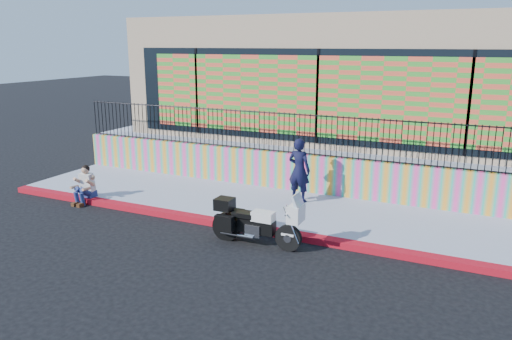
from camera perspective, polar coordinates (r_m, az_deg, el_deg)
The scene contains 10 objects.
ground at distance 12.04m, azimuth 0.31°, elevation -7.13°, with size 90.00×90.00×0.00m, color black.
red_curb at distance 12.02m, azimuth 0.31°, elevation -6.80°, with size 16.00×0.30×0.15m, color #A70B23.
sidewalk at distance 13.44m, azimuth 3.30°, elevation -4.50°, with size 16.00×3.00×0.15m, color #99A0B8.
mural_wall at distance 14.70m, azimuth 5.68°, elevation -0.36°, with size 16.00×0.20×1.10m, color #FF43A0.
metal_fence at distance 14.45m, azimuth 5.80°, elevation 4.06°, with size 15.80×0.04×1.20m, color black, non-canonical shape.
elevated_platform at distance 19.48m, azimuth 10.78°, elevation 2.87°, with size 16.00×10.00×1.25m, color #99A0B8.
storefront_building at distance 18.93m, azimuth 10.98°, elevation 10.56°, with size 14.00×8.06×4.00m.
police_motorcycle at distance 11.16m, azimuth -0.12°, elevation -5.88°, with size 2.12×0.70×1.32m.
police_officer at distance 13.67m, azimuth 4.96°, elevation -0.01°, with size 0.65×0.42×1.77m, color black.
seated_man at distance 14.82m, azimuth -19.08°, elevation -1.97°, with size 0.54×0.71×1.06m.
Camera 1 is at (4.74, -10.16, 4.41)m, focal length 35.00 mm.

